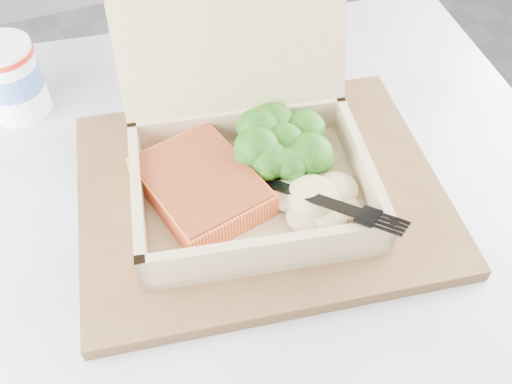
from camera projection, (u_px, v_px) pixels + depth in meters
name	position (u px, v px, depth m)	size (l,w,h in m)	color
cafe_table	(260.00, 294.00, 0.76)	(0.85, 0.85, 0.71)	black
serving_tray	(260.00, 191.00, 0.62)	(0.39, 0.31, 0.02)	brown
takeout_container	(245.00, 135.00, 0.59)	(0.29, 0.30, 0.22)	tan
salmon_fillet	(201.00, 186.00, 0.59)	(0.10, 0.13, 0.03)	orange
broccoli_pile	(284.00, 146.00, 0.62)	(0.11, 0.11, 0.04)	#317C1B
mashed_potatoes	(313.00, 197.00, 0.57)	(0.09, 0.08, 0.03)	tan
plastic_fork	(289.00, 186.00, 0.57)	(0.10, 0.15, 0.03)	black
paper_cup	(10.00, 77.00, 0.69)	(0.08, 0.08, 0.10)	white
receipt	(219.00, 89.00, 0.75)	(0.07, 0.13, 0.00)	white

